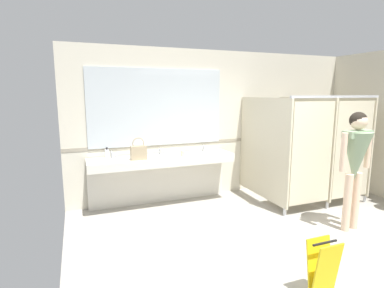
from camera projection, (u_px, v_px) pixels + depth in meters
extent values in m
cube|color=#9E998E|center=(313.00, 254.00, 3.86)|extent=(5.97, 5.55, 0.10)
cube|color=beige|center=(224.00, 124.00, 5.95)|extent=(5.97, 0.12, 2.76)
cube|color=#9E937F|center=(225.00, 141.00, 5.95)|extent=(5.97, 0.01, 0.06)
cube|color=silver|center=(163.00, 160.00, 5.23)|extent=(2.51, 0.56, 0.14)
cube|color=silver|center=(160.00, 181.00, 5.53)|extent=(2.51, 0.08, 0.76)
cube|color=#ADADA8|center=(113.00, 163.00, 4.91)|extent=(0.42, 0.31, 0.11)
cylinder|color=silver|center=(112.00, 154.00, 5.09)|extent=(0.04, 0.04, 0.11)
cylinder|color=silver|center=(112.00, 152.00, 5.03)|extent=(0.03, 0.11, 0.03)
sphere|color=silver|center=(116.00, 155.00, 5.13)|extent=(0.04, 0.04, 0.04)
cube|color=#ADADA8|center=(163.00, 159.00, 5.20)|extent=(0.42, 0.31, 0.11)
cylinder|color=silver|center=(160.00, 151.00, 5.39)|extent=(0.04, 0.04, 0.11)
cylinder|color=silver|center=(161.00, 149.00, 5.33)|extent=(0.03, 0.11, 0.03)
sphere|color=silver|center=(164.00, 152.00, 5.42)|extent=(0.04, 0.04, 0.04)
cube|color=#ADADA8|center=(208.00, 156.00, 5.50)|extent=(0.42, 0.31, 0.11)
cylinder|color=silver|center=(203.00, 148.00, 5.68)|extent=(0.04, 0.04, 0.11)
cylinder|color=silver|center=(204.00, 146.00, 5.63)|extent=(0.03, 0.11, 0.03)
sphere|color=silver|center=(206.00, 149.00, 5.72)|extent=(0.04, 0.04, 0.04)
cube|color=silver|center=(158.00, 107.00, 5.35)|extent=(2.41, 0.02, 1.35)
cube|color=beige|center=(263.00, 148.00, 5.38)|extent=(0.03, 1.49, 1.78)
cylinder|color=silver|center=(285.00, 212.00, 4.91)|extent=(0.05, 0.05, 0.12)
cube|color=beige|center=(303.00, 145.00, 5.70)|extent=(0.03, 1.49, 1.78)
cylinder|color=silver|center=(327.00, 205.00, 5.23)|extent=(0.05, 0.05, 0.12)
cube|color=beige|center=(339.00, 142.00, 6.02)|extent=(0.03, 1.49, 1.78)
cylinder|color=silver|center=(365.00, 199.00, 5.55)|extent=(0.05, 0.05, 0.12)
cube|color=beige|center=(312.00, 154.00, 4.89)|extent=(0.81, 0.03, 1.68)
cube|color=beige|center=(353.00, 150.00, 5.20)|extent=(0.81, 0.03, 1.68)
cube|color=#B7BABF|center=(337.00, 97.00, 4.89)|extent=(1.84, 0.04, 0.04)
cylinder|color=beige|center=(356.00, 201.00, 4.42)|extent=(0.11, 0.11, 0.84)
cylinder|color=beige|center=(347.00, 203.00, 4.34)|extent=(0.11, 0.11, 0.84)
cone|color=gray|center=(356.00, 157.00, 4.27)|extent=(0.43, 0.43, 0.72)
cube|color=gray|center=(358.00, 134.00, 4.21)|extent=(0.47, 0.20, 0.10)
cylinder|color=beige|center=(368.00, 149.00, 4.36)|extent=(0.08, 0.08, 0.54)
cylinder|color=beige|center=(344.00, 152.00, 4.14)|extent=(0.08, 0.08, 0.54)
sphere|color=beige|center=(359.00, 121.00, 4.18)|extent=(0.23, 0.23, 0.23)
sphere|color=black|center=(358.00, 120.00, 4.19)|extent=(0.23, 0.23, 0.23)
cube|color=tan|center=(139.00, 153.00, 4.92)|extent=(0.25, 0.12, 0.23)
torus|color=tan|center=(138.00, 143.00, 4.89)|extent=(0.19, 0.02, 0.19)
cylinder|color=white|center=(107.00, 154.00, 5.04)|extent=(0.07, 0.07, 0.15)
cylinder|color=black|center=(107.00, 148.00, 5.02)|extent=(0.03, 0.03, 0.04)
cylinder|color=beige|center=(183.00, 153.00, 5.22)|extent=(0.07, 0.07, 0.09)
cube|color=yellow|center=(326.00, 273.00, 2.85)|extent=(0.28, 0.10, 0.60)
cube|color=yellow|center=(319.00, 268.00, 2.94)|extent=(0.28, 0.10, 0.60)
cylinder|color=black|center=(325.00, 243.00, 2.85)|extent=(0.28, 0.02, 0.02)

